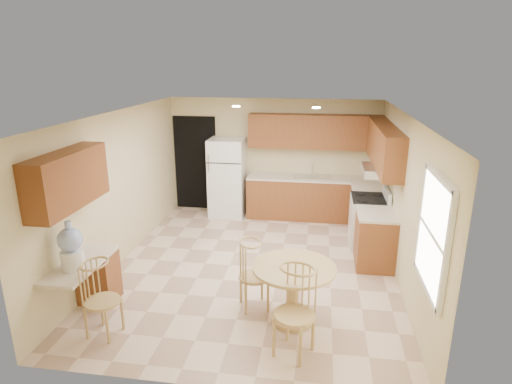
# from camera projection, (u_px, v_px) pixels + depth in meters

# --- Properties ---
(floor) EXTENTS (5.50, 5.50, 0.00)m
(floor) POSITION_uv_depth(u_px,v_px,m) (254.00, 267.00, 7.05)
(floor) COLOR beige
(floor) RESTS_ON ground
(ceiling) EXTENTS (4.50, 5.50, 0.02)m
(ceiling) POSITION_uv_depth(u_px,v_px,m) (254.00, 114.00, 6.31)
(ceiling) COLOR white
(ceiling) RESTS_ON wall_back
(wall_back) EXTENTS (4.50, 0.02, 2.50)m
(wall_back) POSITION_uv_depth(u_px,v_px,m) (273.00, 157.00, 9.28)
(wall_back) COLOR beige
(wall_back) RESTS_ON floor
(wall_front) EXTENTS (4.50, 0.02, 2.50)m
(wall_front) POSITION_uv_depth(u_px,v_px,m) (210.00, 281.00, 4.08)
(wall_front) COLOR beige
(wall_front) RESTS_ON floor
(wall_left) EXTENTS (0.02, 5.50, 2.50)m
(wall_left) POSITION_uv_depth(u_px,v_px,m) (118.00, 189.00, 7.00)
(wall_left) COLOR beige
(wall_left) RESTS_ON floor
(wall_right) EXTENTS (0.02, 5.50, 2.50)m
(wall_right) POSITION_uv_depth(u_px,v_px,m) (403.00, 202.00, 6.36)
(wall_right) COLOR beige
(wall_right) RESTS_ON floor
(doorway) EXTENTS (0.90, 0.02, 2.10)m
(doorway) POSITION_uv_depth(u_px,v_px,m) (196.00, 163.00, 9.57)
(doorway) COLOR black
(doorway) RESTS_ON floor
(base_cab_back) EXTENTS (2.75, 0.60, 0.87)m
(base_cab_back) POSITION_uv_depth(u_px,v_px,m) (312.00, 199.00, 9.11)
(base_cab_back) COLOR brown
(base_cab_back) RESTS_ON floor
(counter_back) EXTENTS (2.75, 0.63, 0.04)m
(counter_back) POSITION_uv_depth(u_px,v_px,m) (313.00, 178.00, 8.98)
(counter_back) COLOR beige
(counter_back) RESTS_ON base_cab_back
(base_cab_right_a) EXTENTS (0.60, 0.59, 0.87)m
(base_cab_right_a) POSITION_uv_depth(u_px,v_px,m) (366.00, 211.00, 8.40)
(base_cab_right_a) COLOR brown
(base_cab_right_a) RESTS_ON floor
(counter_right_a) EXTENTS (0.63, 0.59, 0.04)m
(counter_right_a) POSITION_uv_depth(u_px,v_px,m) (368.00, 188.00, 8.26)
(counter_right_a) COLOR beige
(counter_right_a) RESTS_ON base_cab_right_a
(base_cab_right_b) EXTENTS (0.60, 0.80, 0.87)m
(base_cab_right_b) POSITION_uv_depth(u_px,v_px,m) (375.00, 240.00, 7.02)
(base_cab_right_b) COLOR brown
(base_cab_right_b) RESTS_ON floor
(counter_right_b) EXTENTS (0.63, 0.80, 0.04)m
(counter_right_b) POSITION_uv_depth(u_px,v_px,m) (377.00, 214.00, 6.89)
(counter_right_b) COLOR beige
(counter_right_b) RESTS_ON base_cab_right_b
(upper_cab_back) EXTENTS (2.75, 0.33, 0.70)m
(upper_cab_back) POSITION_uv_depth(u_px,v_px,m) (315.00, 132.00, 8.82)
(upper_cab_back) COLOR brown
(upper_cab_back) RESTS_ON wall_back
(upper_cab_right) EXTENTS (0.33, 2.42, 0.70)m
(upper_cab_right) POSITION_uv_depth(u_px,v_px,m) (384.00, 146.00, 7.35)
(upper_cab_right) COLOR brown
(upper_cab_right) RESTS_ON wall_right
(upper_cab_left) EXTENTS (0.33, 1.40, 0.70)m
(upper_cab_left) POSITION_uv_depth(u_px,v_px,m) (68.00, 180.00, 5.29)
(upper_cab_left) COLOR brown
(upper_cab_left) RESTS_ON wall_left
(sink) EXTENTS (0.78, 0.44, 0.01)m
(sink) POSITION_uv_depth(u_px,v_px,m) (312.00, 177.00, 8.97)
(sink) COLOR silver
(sink) RESTS_ON counter_back
(range_hood) EXTENTS (0.50, 0.76, 0.14)m
(range_hood) POSITION_uv_depth(u_px,v_px,m) (377.00, 170.00, 7.46)
(range_hood) COLOR silver
(range_hood) RESTS_ON upper_cab_right
(desk_pedestal) EXTENTS (0.48, 0.42, 0.72)m
(desk_pedestal) POSITION_uv_depth(u_px,v_px,m) (99.00, 277.00, 5.98)
(desk_pedestal) COLOR brown
(desk_pedestal) RESTS_ON floor
(desk_top) EXTENTS (0.50, 1.20, 0.04)m
(desk_top) POSITION_uv_depth(u_px,v_px,m) (81.00, 264.00, 5.51)
(desk_top) COLOR beige
(desk_top) RESTS_ON desk_pedestal
(window) EXTENTS (0.06, 1.12, 1.30)m
(window) POSITION_uv_depth(u_px,v_px,m) (434.00, 234.00, 4.54)
(window) COLOR white
(window) RESTS_ON wall_right
(can_light_a) EXTENTS (0.14, 0.14, 0.02)m
(can_light_a) POSITION_uv_depth(u_px,v_px,m) (236.00, 106.00, 7.52)
(can_light_a) COLOR white
(can_light_a) RESTS_ON ceiling
(can_light_b) EXTENTS (0.14, 0.14, 0.02)m
(can_light_b) POSITION_uv_depth(u_px,v_px,m) (316.00, 108.00, 7.32)
(can_light_b) COLOR white
(can_light_b) RESTS_ON ceiling
(refrigerator) EXTENTS (0.74, 0.72, 1.68)m
(refrigerator) POSITION_uv_depth(u_px,v_px,m) (227.00, 178.00, 9.20)
(refrigerator) COLOR white
(refrigerator) RESTS_ON floor
(stove) EXTENTS (0.65, 0.76, 1.09)m
(stove) POSITION_uv_depth(u_px,v_px,m) (369.00, 221.00, 7.75)
(stove) COLOR white
(stove) RESTS_ON floor
(dining_table) EXTENTS (1.06, 1.06, 0.78)m
(dining_table) POSITION_uv_depth(u_px,v_px,m) (294.00, 286.00, 5.46)
(dining_table) COLOR tan
(dining_table) RESTS_ON floor
(chair_table_a) EXTENTS (0.43, 0.55, 0.97)m
(chair_table_a) POSITION_uv_depth(u_px,v_px,m) (253.00, 271.00, 5.66)
(chair_table_a) COLOR tan
(chair_table_a) RESTS_ON floor
(chair_table_b) EXTENTS (0.47, 0.52, 1.06)m
(chair_table_b) POSITION_uv_depth(u_px,v_px,m) (294.00, 309.00, 4.70)
(chair_table_b) COLOR tan
(chair_table_b) RESTS_ON floor
(chair_desk) EXTENTS (0.42, 0.55, 0.96)m
(chair_desk) POSITION_uv_depth(u_px,v_px,m) (98.00, 296.00, 5.08)
(chair_desk) COLOR tan
(chair_desk) RESTS_ON floor
(water_crock) EXTENTS (0.30, 0.30, 0.63)m
(water_crock) POSITION_uv_depth(u_px,v_px,m) (71.00, 247.00, 5.28)
(water_crock) COLOR white
(water_crock) RESTS_ON desk_top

